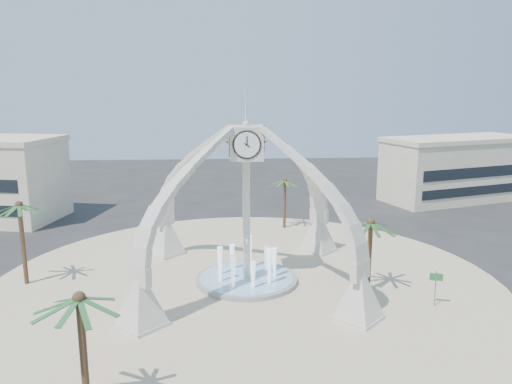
{
  "coord_description": "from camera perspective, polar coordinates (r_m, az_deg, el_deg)",
  "views": [
    {
      "loc": [
        -1.7,
        -37.15,
        15.1
      ],
      "look_at": [
        0.87,
        2.0,
        6.87
      ],
      "focal_mm": 35.0,
      "sensor_mm": 36.0,
      "label": 1
    }
  ],
  "objects": [
    {
      "name": "clock_tower",
      "position": [
        38.17,
        -1.11,
        -1.19
      ],
      "size": [
        17.94,
        17.94,
        16.3
      ],
      "color": "silver",
      "rests_on": "ground"
    },
    {
      "name": "palm_west",
      "position": [
        41.87,
        -25.44,
        -1.48
      ],
      "size": [
        4.24,
        4.24,
        7.08
      ],
      "rotation": [
        0.0,
        0.0,
        0.18
      ],
      "color": "brown",
      "rests_on": "ground"
    },
    {
      "name": "palm_north",
      "position": [
        53.73,
        3.31,
        1.25
      ],
      "size": [
        3.57,
        3.57,
        5.95
      ],
      "rotation": [
        0.0,
        0.0,
        -0.07
      ],
      "color": "brown",
      "rests_on": "ground"
    },
    {
      "name": "plaza",
      "position": [
        40.12,
        -1.08,
        -10.21
      ],
      "size": [
        40.0,
        40.0,
        0.06
      ],
      "primitive_type": "cylinder",
      "color": "beige",
      "rests_on": "ground"
    },
    {
      "name": "fountain",
      "position": [
        40.03,
        -1.08,
        -9.87
      ],
      "size": [
        8.0,
        8.0,
        3.62
      ],
      "color": "#98989B",
      "rests_on": "ground"
    },
    {
      "name": "palm_east",
      "position": [
        37.79,
        12.99,
        -3.47
      ],
      "size": [
        4.32,
        4.32,
        6.1
      ],
      "rotation": [
        0.0,
        0.0,
        -0.15
      ],
      "color": "brown",
      "rests_on": "ground"
    },
    {
      "name": "building_ne",
      "position": [
        73.25,
        21.95,
        2.52
      ],
      "size": [
        21.87,
        14.17,
        8.6
      ],
      "rotation": [
        0.0,
        0.0,
        0.31
      ],
      "color": "beige",
      "rests_on": "ground"
    },
    {
      "name": "ground",
      "position": [
        40.13,
        -1.08,
        -10.25
      ],
      "size": [
        140.0,
        140.0,
        0.0
      ],
      "primitive_type": "plane",
      "color": "#282828",
      "rests_on": "ground"
    },
    {
      "name": "street_sign",
      "position": [
        37.45,
        19.87,
        -9.58
      ],
      "size": [
        0.91,
        0.35,
        2.61
      ],
      "rotation": [
        0.0,
        0.0,
        -0.35
      ],
      "color": "slate",
      "rests_on": "ground"
    },
    {
      "name": "palm_south",
      "position": [
        24.43,
        -19.55,
        -11.54
      ],
      "size": [
        4.76,
        4.76,
        6.49
      ],
      "rotation": [
        0.0,
        0.0,
        -0.28
      ],
      "color": "brown",
      "rests_on": "ground"
    }
  ]
}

